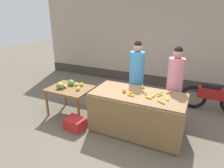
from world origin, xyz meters
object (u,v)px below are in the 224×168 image
(parked_motorcycle, at_px, (214,97))
(vendor_woman_pink_shirt, at_px, (174,86))
(vendor_woman_blue_shirt, at_px, (136,79))
(produce_crate, at_px, (75,124))
(produce_sack, at_px, (110,99))

(parked_motorcycle, bearing_deg, vendor_woman_pink_shirt, -131.97)
(vendor_woman_pink_shirt, height_order, parked_motorcycle, vendor_woman_pink_shirt)
(vendor_woman_blue_shirt, distance_m, vendor_woman_pink_shirt, 0.89)
(vendor_woman_blue_shirt, height_order, produce_crate, vendor_woman_blue_shirt)
(vendor_woman_blue_shirt, relative_size, vendor_woman_pink_shirt, 1.03)
(parked_motorcycle, height_order, produce_sack, parked_motorcycle)
(produce_crate, bearing_deg, parked_motorcycle, 38.69)
(vendor_woman_pink_shirt, bearing_deg, parked_motorcycle, 48.03)
(parked_motorcycle, distance_m, produce_sack, 2.65)
(vendor_woman_blue_shirt, height_order, produce_sack, vendor_woman_blue_shirt)
(produce_sack, bearing_deg, vendor_woman_pink_shirt, -0.23)
(vendor_woman_blue_shirt, xyz_separation_m, vendor_woman_pink_shirt, (0.89, -0.02, -0.03))
(parked_motorcycle, bearing_deg, vendor_woman_blue_shirt, -151.44)
(parked_motorcycle, xyz_separation_m, produce_sack, (-2.46, -0.98, -0.14))
(vendor_woman_pink_shirt, bearing_deg, vendor_woman_blue_shirt, 178.75)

